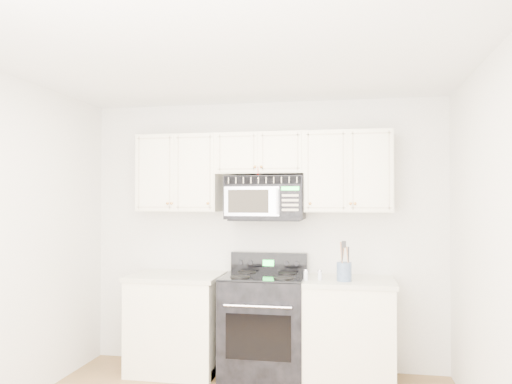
# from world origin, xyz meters

# --- Properties ---
(room) EXTENTS (3.51, 3.51, 2.61)m
(room) POSITION_xyz_m (0.00, 0.00, 1.30)
(room) COLOR #986639
(room) RESTS_ON ground
(base_cabinet_left) EXTENTS (0.86, 0.65, 0.92)m
(base_cabinet_left) POSITION_xyz_m (-0.80, 1.44, 0.43)
(base_cabinet_left) COLOR white
(base_cabinet_left) RESTS_ON ground
(base_cabinet_right) EXTENTS (0.86, 0.65, 0.92)m
(base_cabinet_right) POSITION_xyz_m (0.80, 1.44, 0.43)
(base_cabinet_right) COLOR white
(base_cabinet_right) RESTS_ON ground
(range) EXTENTS (0.75, 0.68, 1.12)m
(range) POSITION_xyz_m (0.05, 1.43, 0.48)
(range) COLOR black
(range) RESTS_ON ground
(upper_cabinets) EXTENTS (2.44, 0.37, 0.75)m
(upper_cabinets) POSITION_xyz_m (0.00, 1.58, 1.93)
(upper_cabinets) COLOR white
(upper_cabinets) RESTS_ON ground
(microwave) EXTENTS (0.74, 0.42, 0.41)m
(microwave) POSITION_xyz_m (0.04, 1.56, 1.65)
(microwave) COLOR black
(microwave) RESTS_ON ground
(utensil_crock) EXTENTS (0.13, 0.13, 0.35)m
(utensil_crock) POSITION_xyz_m (0.78, 1.32, 1.01)
(utensil_crock) COLOR slate
(utensil_crock) RESTS_ON base_cabinet_right
(shaker_salt) EXTENTS (0.04, 0.04, 0.10)m
(shaker_salt) POSITION_xyz_m (0.45, 1.30, 0.97)
(shaker_salt) COLOR silver
(shaker_salt) RESTS_ON base_cabinet_right
(shaker_pepper) EXTENTS (0.04, 0.04, 0.09)m
(shaker_pepper) POSITION_xyz_m (0.57, 1.33, 0.97)
(shaker_pepper) COLOR silver
(shaker_pepper) RESTS_ON base_cabinet_right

